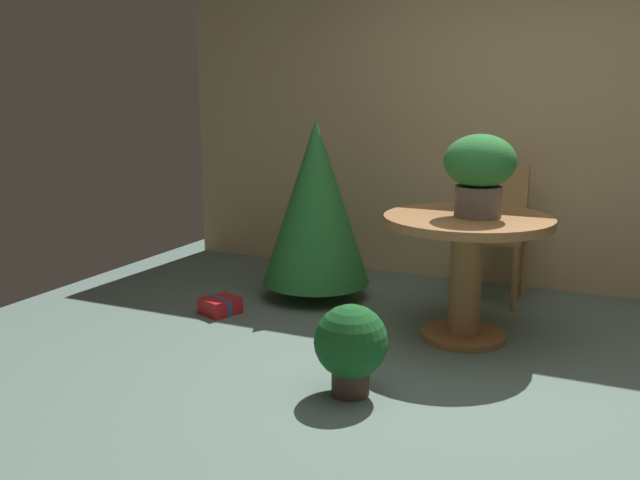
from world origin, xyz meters
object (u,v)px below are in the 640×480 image
(holiday_tree, at_px, (316,203))
(flower_vase, at_px, (480,169))
(gift_box_red, at_px, (221,306))
(potted_plant, at_px, (351,345))
(wooden_chair_far, at_px, (497,225))
(round_dining_table, at_px, (467,251))

(holiday_tree, bearing_deg, flower_vase, -18.07)
(gift_box_red, bearing_deg, flower_vase, 7.37)
(flower_vase, relative_size, potted_plant, 1.04)
(potted_plant, bearing_deg, gift_box_red, 147.69)
(holiday_tree, distance_m, potted_plant, 1.75)
(flower_vase, xyz_separation_m, gift_box_red, (-1.68, -0.22, -1.00))
(flower_vase, relative_size, wooden_chair_far, 0.50)
(flower_vase, height_order, gift_box_red, flower_vase)
(round_dining_table, distance_m, wooden_chair_far, 0.95)
(holiday_tree, bearing_deg, wooden_chair_far, 24.43)
(wooden_chair_far, bearing_deg, holiday_tree, -155.57)
(wooden_chair_far, bearing_deg, round_dining_table, -90.00)
(flower_vase, distance_m, holiday_tree, 1.36)
(round_dining_table, distance_m, potted_plant, 1.13)
(wooden_chair_far, distance_m, gift_box_red, 2.06)
(flower_vase, distance_m, wooden_chair_far, 1.08)
(wooden_chair_far, distance_m, potted_plant, 2.04)
(holiday_tree, bearing_deg, round_dining_table, -18.86)
(flower_vase, bearing_deg, wooden_chair_far, 93.19)
(round_dining_table, relative_size, flower_vase, 2.07)
(flower_vase, distance_m, gift_box_red, 1.96)
(wooden_chair_far, bearing_deg, flower_vase, -86.81)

